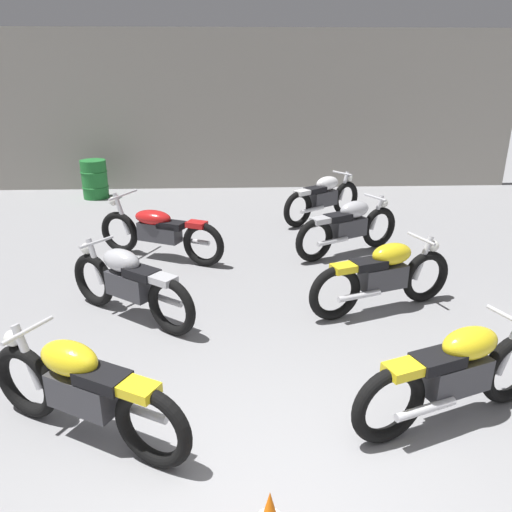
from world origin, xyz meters
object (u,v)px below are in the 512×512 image
at_px(motorcycle_left_row_1, 129,283).
at_px(motorcycle_right_row_0, 457,373).
at_px(motorcycle_right_row_1, 384,275).
at_px(motorcycle_right_row_3, 323,197).
at_px(motorcycle_left_row_0, 82,389).
at_px(motorcycle_left_row_2, 159,231).
at_px(motorcycle_right_row_2, 349,226).
at_px(oil_drum, 95,179).

distance_m(motorcycle_left_row_1, motorcycle_right_row_0, 3.60).
distance_m(motorcycle_left_row_1, motorcycle_right_row_1, 3.00).
distance_m(motorcycle_right_row_0, motorcycle_right_row_3, 5.85).
xyz_separation_m(motorcycle_left_row_0, motorcycle_right_row_3, (2.90, 5.94, 0.00)).
bearing_deg(motorcycle_left_row_2, motorcycle_left_row_0, -90.63).
height_order(motorcycle_right_row_1, motorcycle_right_row_3, same).
bearing_deg(motorcycle_right_row_3, motorcycle_left_row_1, -126.93).
bearing_deg(motorcycle_left_row_0, motorcycle_right_row_0, 1.71).
bearing_deg(motorcycle_left_row_0, motorcycle_right_row_1, 35.71).
distance_m(motorcycle_left_row_1, motorcycle_left_row_2, 1.96).
distance_m(motorcycle_left_row_0, motorcycle_right_row_1, 3.66).
distance_m(motorcycle_left_row_0, motorcycle_right_row_0, 2.99).
bearing_deg(motorcycle_left_row_2, motorcycle_left_row_1, -92.25).
relative_size(motorcycle_right_row_2, motorcycle_right_row_3, 1.09).
relative_size(motorcycle_left_row_0, motorcycle_right_row_0, 0.95).
bearing_deg(oil_drum, motorcycle_right_row_1, -49.87).
distance_m(motorcycle_right_row_1, motorcycle_right_row_2, 1.96).
height_order(motorcycle_right_row_3, oil_drum, motorcycle_right_row_3).
height_order(motorcycle_right_row_0, motorcycle_right_row_3, same).
bearing_deg(motorcycle_left_row_2, motorcycle_right_row_2, 1.82).
relative_size(motorcycle_left_row_1, motorcycle_right_row_3, 0.99).
height_order(motorcycle_left_row_2, oil_drum, motorcycle_left_row_2).
xyz_separation_m(motorcycle_left_row_2, motorcycle_right_row_2, (2.94, 0.09, 0.01)).
height_order(motorcycle_right_row_0, oil_drum, motorcycle_right_row_0).
height_order(motorcycle_right_row_1, oil_drum, motorcycle_right_row_1).
bearing_deg(motorcycle_right_row_2, motorcycle_right_row_3, 92.69).
relative_size(motorcycle_left_row_0, motorcycle_right_row_2, 0.99).
distance_m(motorcycle_left_row_0, motorcycle_right_row_3, 6.61).
xyz_separation_m(motorcycle_right_row_2, motorcycle_right_row_3, (-0.09, 1.84, 0.00)).
xyz_separation_m(motorcycle_left_row_1, motorcycle_right_row_2, (3.02, 2.05, 0.00)).
bearing_deg(motorcycle_left_row_2, motorcycle_right_row_3, 34.17).
xyz_separation_m(motorcycle_left_row_1, motorcycle_right_row_3, (2.93, 3.90, 0.00)).
xyz_separation_m(motorcycle_left_row_2, motorcycle_right_row_3, (2.85, 1.94, 0.01)).
relative_size(motorcycle_right_row_0, motorcycle_right_row_1, 1.00).
bearing_deg(motorcycle_right_row_3, motorcycle_left_row_0, -115.98).
distance_m(motorcycle_right_row_0, oil_drum, 9.25).
bearing_deg(motorcycle_left_row_1, motorcycle_right_row_1, 1.70).
relative_size(motorcycle_left_row_1, motorcycle_right_row_1, 0.87).
bearing_deg(motorcycle_right_row_3, motorcycle_right_row_2, -87.31).
bearing_deg(motorcycle_left_row_1, oil_drum, 107.75).
xyz_separation_m(motorcycle_left_row_1, motorcycle_right_row_1, (3.00, 0.09, 0.00)).
xyz_separation_m(motorcycle_right_row_0, motorcycle_right_row_2, (-0.01, 4.01, 0.00)).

